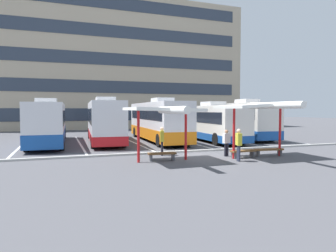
% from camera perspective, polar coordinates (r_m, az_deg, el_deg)
% --- Properties ---
extents(ground_plane, '(160.00, 160.00, 0.00)m').
position_cam_1_polar(ground_plane, '(18.50, 6.52, -5.57)').
color(ground_plane, '#47474C').
extents(terminal_building, '(39.99, 12.33, 22.21)m').
position_cam_1_polar(terminal_building, '(50.48, -10.46, 10.92)').
color(terminal_building, tan).
rests_on(terminal_building, ground).
extents(coach_bus_0, '(2.84, 12.13, 3.63)m').
position_cam_1_polar(coach_bus_0, '(26.28, -21.55, 0.42)').
color(coach_bus_0, silver).
rests_on(coach_bus_0, ground).
extents(coach_bus_1, '(3.17, 11.38, 3.78)m').
position_cam_1_polar(coach_bus_1, '(26.37, -11.88, 0.83)').
color(coach_bus_1, silver).
rests_on(coach_bus_1, ground).
extents(coach_bus_2, '(2.91, 12.15, 3.77)m').
position_cam_1_polar(coach_bus_2, '(27.04, -1.97, 0.84)').
color(coach_bus_2, silver).
rests_on(coach_bus_2, ground).
extents(coach_bus_3, '(3.07, 12.48, 3.49)m').
position_cam_1_polar(coach_bus_3, '(28.31, 7.06, 0.73)').
color(coach_bus_3, silver).
rests_on(coach_bus_3, ground).
extents(coach_bus_4, '(3.42, 10.71, 3.77)m').
position_cam_1_polar(coach_bus_4, '(30.48, 13.36, 1.05)').
color(coach_bus_4, silver).
rests_on(coach_bus_4, ground).
extents(lane_stripe_0, '(0.16, 14.00, 0.01)m').
position_cam_1_polar(lane_stripe_0, '(25.52, -25.97, -3.48)').
color(lane_stripe_0, white).
rests_on(lane_stripe_0, ground).
extents(lane_stripe_1, '(0.16, 14.00, 0.01)m').
position_cam_1_polar(lane_stripe_1, '(25.41, -16.13, -3.32)').
color(lane_stripe_1, white).
rests_on(lane_stripe_1, ground).
extents(lane_stripe_2, '(0.16, 14.00, 0.01)m').
position_cam_1_polar(lane_stripe_2, '(26.04, -6.49, -3.07)').
color(lane_stripe_2, white).
rests_on(lane_stripe_2, ground).
extents(lane_stripe_3, '(0.16, 14.00, 0.01)m').
position_cam_1_polar(lane_stripe_3, '(27.37, 2.45, -2.76)').
color(lane_stripe_3, white).
rests_on(lane_stripe_3, ground).
extents(lane_stripe_4, '(0.16, 14.00, 0.01)m').
position_cam_1_polar(lane_stripe_4, '(29.29, 10.39, -2.42)').
color(lane_stripe_4, white).
rests_on(lane_stripe_4, ground).
extents(lane_stripe_5, '(0.16, 14.00, 0.01)m').
position_cam_1_polar(lane_stripe_5, '(31.70, 17.23, -2.10)').
color(lane_stripe_5, white).
rests_on(lane_stripe_5, ground).
extents(waiting_shelter_0, '(3.69, 5.00, 2.94)m').
position_cam_1_polar(waiting_shelter_0, '(16.01, -0.67, 2.89)').
color(waiting_shelter_0, red).
rests_on(waiting_shelter_0, ground).
extents(bench_0, '(1.58, 0.58, 0.45)m').
position_cam_1_polar(bench_0, '(16.57, -1.13, -5.40)').
color(bench_0, brown).
rests_on(bench_0, ground).
extents(waiting_shelter_1, '(4.19, 5.06, 3.24)m').
position_cam_1_polar(waiting_shelter_1, '(18.17, 17.06, 3.54)').
color(waiting_shelter_1, red).
rests_on(waiting_shelter_1, ground).
extents(bench_1, '(1.61, 0.53, 0.45)m').
position_cam_1_polar(bench_1, '(18.11, 13.94, -4.76)').
color(bench_1, brown).
rests_on(bench_1, ground).
extents(bench_2, '(1.82, 0.62, 0.45)m').
position_cam_1_polar(bench_2, '(19.18, 18.39, -4.38)').
color(bench_2, brown).
rests_on(bench_2, ground).
extents(platform_kerb, '(44.00, 0.24, 0.12)m').
position_cam_1_polar(platform_kerb, '(20.05, 4.31, -4.72)').
color(platform_kerb, '#ADADA8').
rests_on(platform_kerb, ground).
extents(waiting_passenger_0, '(0.34, 0.54, 1.75)m').
position_cam_1_polar(waiting_passenger_0, '(16.75, 13.12, -3.01)').
color(waiting_passenger_0, '#33384C').
rests_on(waiting_passenger_0, ground).
extents(waiting_passenger_1, '(0.49, 0.31, 1.59)m').
position_cam_1_polar(waiting_passenger_1, '(18.41, 10.91, -2.80)').
color(waiting_passenger_1, black).
rests_on(waiting_passenger_1, ground).
extents(waiting_passenger_2, '(0.35, 0.54, 1.73)m').
position_cam_1_polar(waiting_passenger_2, '(18.42, -1.13, -2.43)').
color(waiting_passenger_2, black).
rests_on(waiting_passenger_2, ground).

